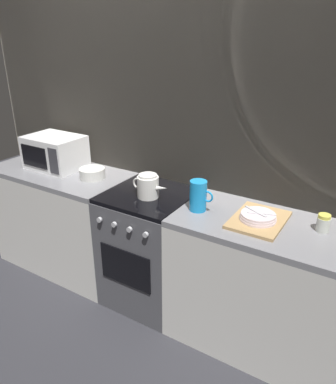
% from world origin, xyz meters
% --- Properties ---
extents(ground_plane, '(8.00, 8.00, 0.00)m').
position_xyz_m(ground_plane, '(0.00, 0.00, 0.00)').
color(ground_plane, '#2D2D33').
extents(back_wall, '(3.60, 0.05, 2.40)m').
position_xyz_m(back_wall, '(0.00, 0.32, 1.20)').
color(back_wall, '#A39989').
rests_on(back_wall, ground_plane).
extents(counter_left, '(1.20, 0.60, 0.90)m').
position_xyz_m(counter_left, '(-0.90, 0.00, 0.45)').
color(counter_left, silver).
rests_on(counter_left, ground_plane).
extents(stove_unit, '(0.60, 0.63, 0.90)m').
position_xyz_m(stove_unit, '(-0.00, -0.00, 0.45)').
color(stove_unit, '#4C4C51').
rests_on(stove_unit, ground_plane).
extents(counter_right, '(1.20, 0.60, 0.90)m').
position_xyz_m(counter_right, '(0.90, 0.00, 0.45)').
color(counter_right, silver).
rests_on(counter_right, ground_plane).
extents(microwave, '(0.46, 0.35, 0.27)m').
position_xyz_m(microwave, '(-0.97, 0.04, 1.04)').
color(microwave, white).
rests_on(microwave, counter_left).
extents(kettle, '(0.28, 0.15, 0.17)m').
position_xyz_m(kettle, '(0.03, -0.05, 0.98)').
color(kettle, white).
rests_on(kettle, stove_unit).
extents(mixing_bowl, '(0.20, 0.20, 0.08)m').
position_xyz_m(mixing_bowl, '(-0.55, 0.02, 0.94)').
color(mixing_bowl, silver).
rests_on(mixing_bowl, counter_left).
extents(pitcher, '(0.16, 0.11, 0.20)m').
position_xyz_m(pitcher, '(0.42, -0.05, 1.00)').
color(pitcher, '#198CD8').
rests_on(pitcher, counter_right).
extents(dish_pile, '(0.30, 0.40, 0.07)m').
position_xyz_m(dish_pile, '(0.80, -0.00, 0.92)').
color(dish_pile, tan).
rests_on(dish_pile, counter_right).
extents(spice_jar, '(0.08, 0.08, 0.10)m').
position_xyz_m(spice_jar, '(1.16, 0.09, 0.95)').
color(spice_jar, silver).
rests_on(spice_jar, counter_right).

